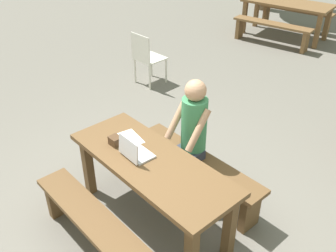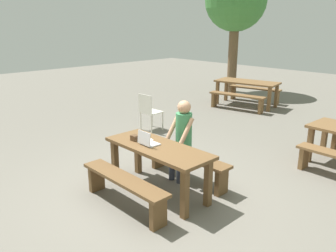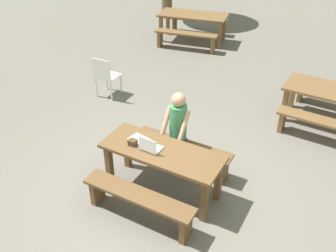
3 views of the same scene
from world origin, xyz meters
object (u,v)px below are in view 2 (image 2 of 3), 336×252
(person_seated, at_px, (182,135))
(tree_right, at_px, (236,2))
(picnic_table_rear, at_px, (247,85))
(plastic_chair, at_px, (149,111))
(laptop, at_px, (148,141))
(picnic_table_front, at_px, (158,154))
(small_pouch, at_px, (135,138))

(person_seated, height_order, tree_right, tree_right)
(tree_right, bearing_deg, picnic_table_rear, -42.62)
(person_seated, height_order, plastic_chair, person_seated)
(person_seated, relative_size, picnic_table_rear, 0.66)
(picnic_table_rear, bearing_deg, person_seated, -77.41)
(laptop, distance_m, picnic_table_rear, 6.34)
(picnic_table_front, distance_m, plastic_chair, 3.19)
(picnic_table_front, height_order, plastic_chair, plastic_chair)
(small_pouch, relative_size, tree_right, 0.03)
(laptop, bearing_deg, small_pouch, 5.29)
(person_seated, xyz_separation_m, plastic_chair, (-2.42, 1.37, -0.29))
(small_pouch, bearing_deg, tree_right, 115.84)
(laptop, distance_m, plastic_chair, 3.14)
(picnic_table_front, xyz_separation_m, laptop, (-0.15, -0.07, 0.18))
(tree_right, bearing_deg, picnic_table_front, -61.28)
(plastic_chair, bearing_deg, small_pouch, 132.75)
(plastic_chair, bearing_deg, picnic_table_rear, -94.42)
(laptop, xyz_separation_m, small_pouch, (-0.28, -0.02, -0.01))
(picnic_table_front, height_order, picnic_table_rear, picnic_table_rear)
(picnic_table_front, bearing_deg, laptop, -153.31)
(laptop, height_order, tree_right, tree_right)
(small_pouch, bearing_deg, picnic_table_front, 12.11)
(small_pouch, height_order, person_seated, person_seated)
(person_seated, distance_m, picnic_table_rear, 5.74)
(person_seated, bearing_deg, picnic_table_rear, 113.36)
(small_pouch, xyz_separation_m, plastic_chair, (-2.07, 2.07, -0.31))
(picnic_table_front, xyz_separation_m, picnic_table_rear, (-2.36, 5.87, 0.04))
(laptop, relative_size, plastic_chair, 0.32)
(laptop, bearing_deg, plastic_chair, -39.38)
(picnic_table_front, relative_size, laptop, 6.05)
(small_pouch, bearing_deg, laptop, 3.61)
(small_pouch, bearing_deg, plastic_chair, 135.04)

